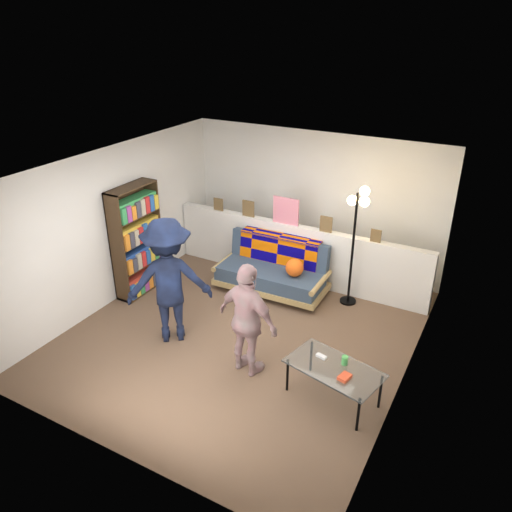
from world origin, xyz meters
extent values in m
plane|color=brown|center=(0.00, 0.00, 0.00)|extent=(5.00, 5.00, 0.00)
cube|color=silver|center=(0.00, 2.50, 1.20)|extent=(4.50, 0.10, 2.40)
cube|color=silver|center=(-2.25, 0.00, 1.20)|extent=(0.10, 5.00, 2.40)
cube|color=silver|center=(2.25, 0.00, 1.20)|extent=(0.10, 5.00, 2.40)
cube|color=white|center=(0.00, 0.00, 2.40)|extent=(4.50, 5.00, 0.10)
cube|color=silver|center=(0.00, 1.80, 0.50)|extent=(4.45, 0.15, 1.00)
cube|color=brown|center=(-1.50, 1.78, 1.11)|extent=(0.18, 0.02, 0.22)
cube|color=brown|center=(-0.90, 1.78, 1.14)|extent=(0.22, 0.02, 0.28)
cube|color=silver|center=(-0.20, 1.78, 1.23)|extent=(0.45, 0.02, 0.45)
cube|color=brown|center=(0.50, 1.78, 1.13)|extent=(0.20, 0.02, 0.26)
cube|color=brown|center=(1.30, 1.78, 1.10)|extent=(0.16, 0.02, 0.20)
cube|color=#A4864F|center=(-0.19, 1.25, 0.14)|extent=(1.81, 0.84, 0.09)
cube|color=#2E3F53|center=(-0.18, 1.20, 0.30)|extent=(1.71, 0.70, 0.23)
cube|color=#2E3F53|center=(-0.19, 1.55, 0.58)|extent=(1.70, 0.26, 0.53)
cylinder|color=#A4864F|center=(-1.03, 1.23, 0.38)|extent=(0.10, 0.80, 0.08)
cylinder|color=#A4864F|center=(0.66, 1.27, 0.38)|extent=(0.10, 0.80, 0.08)
cube|color=#08046C|center=(-0.19, 1.48, 0.58)|extent=(1.37, 0.13, 0.49)
cube|color=#08046C|center=(-0.19, 1.60, 0.85)|extent=(1.37, 0.27, 0.03)
sphere|color=#E74F14|center=(0.24, 1.21, 0.56)|extent=(0.28, 0.28, 0.28)
cube|color=black|center=(-2.22, 0.28, 0.89)|extent=(0.02, 0.89, 1.78)
cube|color=black|center=(-2.08, -0.15, 0.89)|extent=(0.30, 0.02, 1.78)
cube|color=black|center=(-2.08, 0.72, 0.89)|extent=(0.30, 0.02, 1.78)
cube|color=black|center=(-2.08, 0.28, 1.77)|extent=(0.30, 0.89, 0.02)
cube|color=black|center=(-2.08, 0.28, 0.02)|extent=(0.30, 0.89, 0.04)
cube|color=black|center=(-2.08, 0.28, 0.47)|extent=(0.30, 0.85, 0.02)
cube|color=black|center=(-2.08, 0.28, 0.89)|extent=(0.30, 0.85, 0.02)
cube|color=black|center=(-2.08, 0.28, 1.30)|extent=(0.30, 0.85, 0.02)
cube|color=#B43224|center=(-2.06, 0.28, 0.20)|extent=(0.22, 0.83, 0.30)
cube|color=#214492|center=(-2.06, 0.28, 0.63)|extent=(0.22, 0.83, 0.28)
cube|color=gold|center=(-2.06, 0.28, 1.05)|extent=(0.22, 0.83, 0.30)
cube|color=green|center=(-2.06, 0.28, 1.46)|extent=(0.22, 0.83, 0.28)
cylinder|color=black|center=(1.07, -0.78, 0.22)|extent=(0.04, 0.04, 0.43)
cylinder|color=black|center=(2.02, -1.00, 0.22)|extent=(0.04, 0.04, 0.43)
cylinder|color=black|center=(1.18, -0.32, 0.22)|extent=(0.04, 0.04, 0.43)
cylinder|color=black|center=(2.13, -0.54, 0.22)|extent=(0.04, 0.04, 0.43)
cube|color=silver|center=(1.60, -0.66, 0.44)|extent=(1.19, 0.83, 0.02)
cube|color=silver|center=(1.40, -0.56, 0.47)|extent=(0.14, 0.08, 0.03)
cube|color=#E84B29|center=(1.77, -0.79, 0.48)|extent=(0.14, 0.17, 0.04)
cylinder|color=green|center=(1.68, -0.55, 0.51)|extent=(0.09, 0.09, 0.11)
cylinder|color=black|center=(1.04, 1.53, 0.02)|extent=(0.33, 0.33, 0.03)
cylinder|color=black|center=(1.04, 1.53, 0.90)|extent=(0.05, 0.05, 1.81)
sphere|color=#FFC672|center=(0.93, 1.63, 1.65)|extent=(0.15, 0.15, 0.15)
sphere|color=#FFC672|center=(1.16, 1.45, 1.72)|extent=(0.15, 0.15, 0.15)
sphere|color=#FFC672|center=(1.10, 1.65, 1.81)|extent=(0.15, 0.15, 0.15)
imported|color=black|center=(-0.82, -0.54, 0.89)|extent=(1.31, 1.23, 1.78)
imported|color=#CE858E|center=(0.47, -0.68, 0.75)|extent=(0.94, 0.54, 1.50)
camera|label=1|loc=(3.00, -5.10, 4.11)|focal=35.00mm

